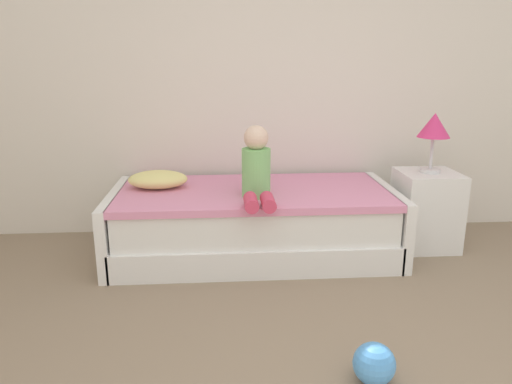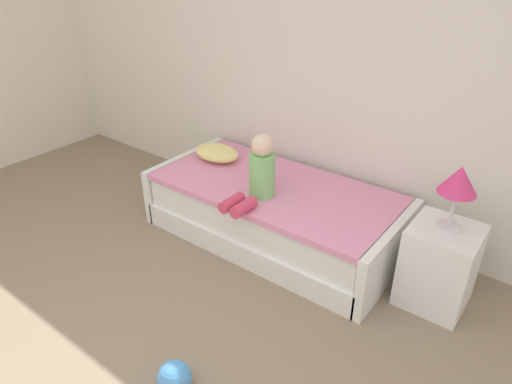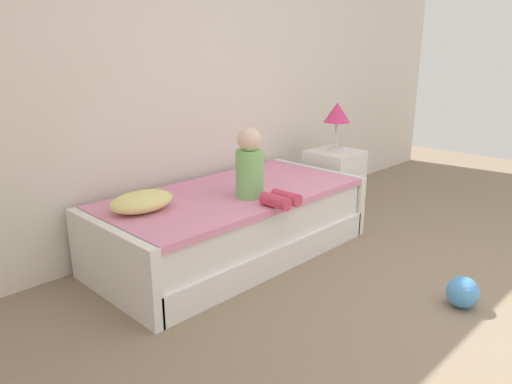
# 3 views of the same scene
# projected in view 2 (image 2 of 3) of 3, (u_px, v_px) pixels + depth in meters

# --- Properties ---
(wall_rear) EXTENTS (7.20, 0.10, 2.90)m
(wall_rear) POSITION_uv_depth(u_px,v_px,m) (357.00, 59.00, 3.50)
(wall_rear) COLOR silver
(wall_rear) RESTS_ON ground
(bed) EXTENTS (2.11, 1.00, 0.50)m
(bed) POSITION_uv_depth(u_px,v_px,m) (274.00, 212.00, 3.84)
(bed) COLOR white
(bed) RESTS_ON ground
(nightstand) EXTENTS (0.44, 0.44, 0.60)m
(nightstand) POSITION_uv_depth(u_px,v_px,m) (439.00, 266.00, 3.12)
(nightstand) COLOR white
(nightstand) RESTS_ON ground
(table_lamp) EXTENTS (0.24, 0.24, 0.45)m
(table_lamp) POSITION_uv_depth(u_px,v_px,m) (459.00, 183.00, 2.81)
(table_lamp) COLOR silver
(table_lamp) RESTS_ON nightstand
(child_figure) EXTENTS (0.20, 0.51, 0.50)m
(child_figure) POSITION_uv_depth(u_px,v_px,m) (258.00, 173.00, 3.45)
(child_figure) COLOR #7FC672
(child_figure) RESTS_ON bed
(pillow) EXTENTS (0.44, 0.30, 0.13)m
(pillow) POSITION_uv_depth(u_px,v_px,m) (217.00, 153.00, 4.13)
(pillow) COLOR #F2E58C
(pillow) RESTS_ON bed
(toy_ball) EXTENTS (0.20, 0.20, 0.20)m
(toy_ball) POSITION_uv_depth(u_px,v_px,m) (175.00, 377.00, 2.56)
(toy_ball) COLOR #4C99E5
(toy_ball) RESTS_ON ground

